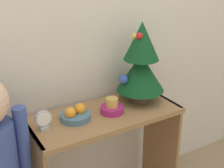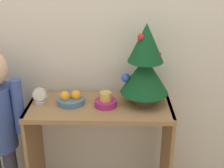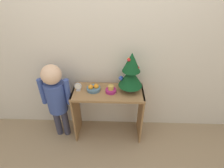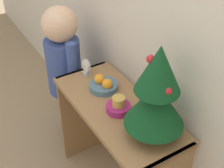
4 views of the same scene
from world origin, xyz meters
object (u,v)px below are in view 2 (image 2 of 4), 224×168
(fruit_bowl, at_px, (71,99))
(desk_clock, at_px, (40,96))
(mini_tree, at_px, (145,65))
(singing_bowl, at_px, (106,101))

(fruit_bowl, distance_m, desk_clock, 0.19)
(mini_tree, relative_size, singing_bowl, 3.71)
(singing_bowl, bearing_deg, desk_clock, 177.64)
(desk_clock, bearing_deg, mini_tree, 3.12)
(mini_tree, xyz_separation_m, fruit_bowl, (-0.46, -0.02, -0.22))
(fruit_bowl, bearing_deg, singing_bowl, -8.61)
(fruit_bowl, xyz_separation_m, desk_clock, (-0.19, -0.02, 0.02))
(singing_bowl, relative_size, desk_clock, 1.23)
(singing_bowl, xyz_separation_m, desk_clock, (-0.41, 0.02, 0.02))
(fruit_bowl, distance_m, singing_bowl, 0.22)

